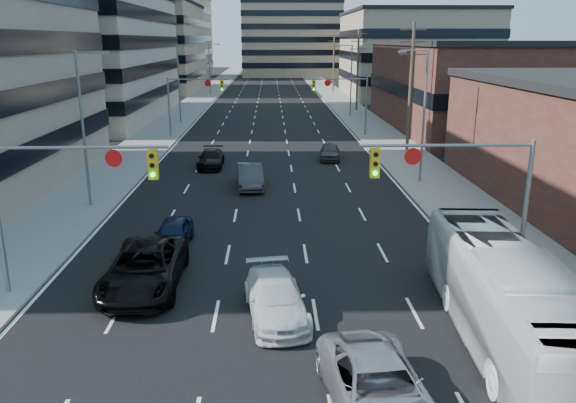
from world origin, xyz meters
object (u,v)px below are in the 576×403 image
(black_pickup, at_px, (145,268))
(transit_bus, at_px, (507,298))
(white_van, at_px, (276,298))
(silver_suv, at_px, (378,389))
(sedan_blue, at_px, (173,233))

(black_pickup, bearing_deg, transit_bus, -20.97)
(white_van, bearing_deg, black_pickup, 145.75)
(black_pickup, bearing_deg, white_van, -27.10)
(black_pickup, height_order, silver_suv, black_pickup)
(white_van, xyz_separation_m, sedan_blue, (-4.85, 7.25, -0.03))
(black_pickup, xyz_separation_m, white_van, (5.18, -2.57, -0.16))
(silver_suv, xyz_separation_m, sedan_blue, (-7.48, 12.85, -0.09))
(white_van, relative_size, silver_suv, 0.88)
(transit_bus, bearing_deg, silver_suv, -139.79)
(transit_bus, distance_m, sedan_blue, 15.41)
(white_van, height_order, sedan_blue, white_van)
(black_pickup, xyz_separation_m, silver_suv, (7.82, -8.17, -0.10))
(silver_suv, distance_m, transit_bus, 5.99)
(sedan_blue, bearing_deg, transit_bus, -35.38)
(black_pickup, bearing_deg, silver_suv, -46.98)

